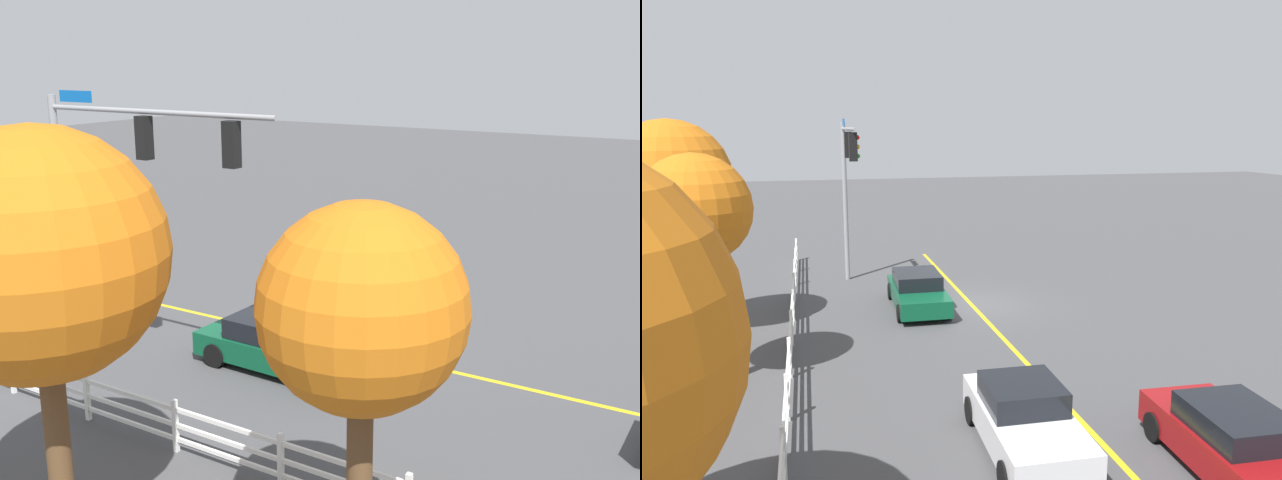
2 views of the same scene
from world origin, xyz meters
The scene contains 7 objects.
ground_plane centered at (0.00, 0.00, 0.00)m, with size 120.00×120.00×0.00m, color #444447.
lane_center_stripe centered at (-4.00, 0.00, 0.00)m, with size 28.00×0.16×0.01m, color gold.
signal_assembly centered at (3.24, 4.35, 4.98)m, with size 6.86×0.38×7.10m.
car_1 centered at (0.11, 2.08, 0.66)m, with size 4.53×2.03×1.36m.
white_rail_fence centered at (-3.00, 6.63, 0.60)m, with size 26.10×0.10×1.15m.
tree_0 centered at (-5.76, 8.72, 4.68)m, with size 2.82×2.82×6.15m.
tree_1 centered at (-1.25, 10.11, 5.11)m, with size 3.78×3.78×7.03m.
Camera 1 is at (-9.94, 16.69, 7.91)m, focal length 41.04 mm.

